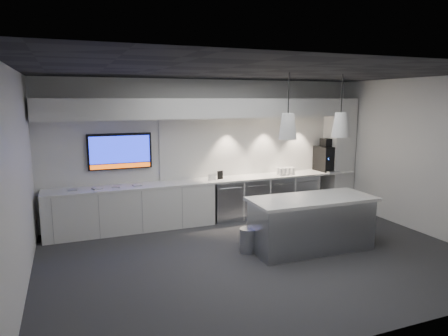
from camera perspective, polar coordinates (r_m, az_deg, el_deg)
name	(u,v)px	position (r m, az deg, el deg)	size (l,w,h in m)	color
floor	(259,256)	(6.84, 5.08, -12.45)	(7.00, 7.00, 0.00)	#303033
ceiling	(262,72)	(6.34, 5.50, 13.52)	(7.00, 7.00, 0.00)	black
wall_back	(209,150)	(8.70, -2.15, 2.64)	(7.00, 7.00, 0.00)	silver
wall_front	(370,206)	(4.39, 20.19, -5.11)	(7.00, 7.00, 0.00)	silver
wall_left	(17,185)	(5.78, -27.46, -2.12)	(7.00, 7.00, 0.00)	silver
wall_right	(424,156)	(8.58, 26.66, 1.49)	(7.00, 7.00, 0.00)	silver
back_counter	(214,180)	(8.50, -1.40, -1.77)	(6.80, 0.65, 0.04)	silver
left_base_cabinets	(132,209)	(8.19, -13.02, -5.71)	(3.30, 0.63, 0.86)	silver
fridge_unit_a	(225,200)	(8.69, 0.17, -4.59)	(0.60, 0.61, 0.85)	#96999E
fridge_unit_b	(251,197)	(8.93, 3.93, -4.21)	(0.60, 0.61, 0.85)	#96999E
fridge_unit_c	(276,195)	(9.22, 7.48, -3.83)	(0.60, 0.61, 0.85)	#96999E
fridge_unit_d	(300,193)	(9.53, 10.80, -3.47)	(0.60, 0.61, 0.85)	#96999E
backsplash	(259,145)	(9.14, 5.01, 3.27)	(4.60, 0.03, 1.30)	silver
soffit	(214,108)	(8.35, -1.50, 8.53)	(6.90, 0.60, 0.40)	silver
column	(338,153)	(10.00, 16.04, 2.04)	(0.55, 0.55, 2.60)	silver
wall_tv	(120,151)	(8.21, -14.64, 2.32)	(1.25, 0.07, 0.72)	black
island	(311,223)	(7.14, 12.33, -7.69)	(2.19, 0.97, 0.92)	#96999E
bin	(248,240)	(6.93, 3.48, -10.25)	(0.30, 0.30, 0.42)	#96999E
coffee_machine	(326,157)	(9.80, 14.38, 1.47)	(0.46, 0.62, 0.77)	black
sign_black	(220,175)	(8.50, -0.56, -1.01)	(0.14, 0.02, 0.18)	black
sign_white	(212,177)	(8.39, -1.72, -1.30)	(0.18, 0.02, 0.14)	silver
cup_cluster	(286,171)	(9.10, 8.82, -0.47)	(0.40, 0.19, 0.16)	white
tray_a	(72,190)	(7.99, -20.85, -2.92)	(0.16, 0.16, 0.03)	#AEAEAE
tray_b	(97,188)	(7.96, -17.67, -2.80)	(0.16, 0.16, 0.03)	#AEAEAE
tray_c	(116,187)	(8.01, -15.17, -2.59)	(0.16, 0.16, 0.03)	#AEAEAE
tray_d	(137,185)	(8.06, -12.33, -2.41)	(0.16, 0.16, 0.03)	#AEAEAE
pendant_left	(288,126)	(6.56, 9.10, 5.91)	(0.29, 0.29, 1.12)	silver
pendant_right	(340,125)	(7.14, 16.30, 5.95)	(0.29, 0.29, 1.12)	silver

